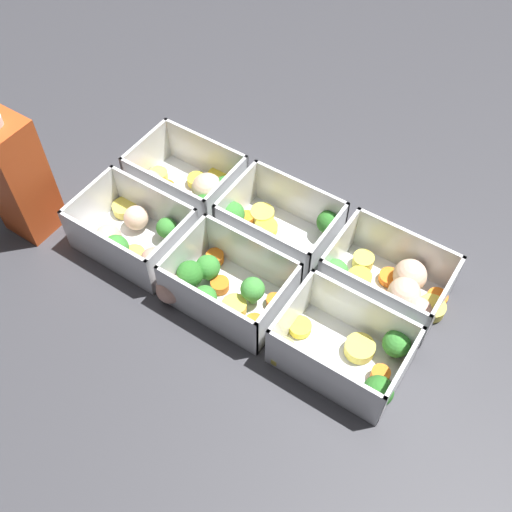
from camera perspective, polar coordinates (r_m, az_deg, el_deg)
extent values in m
plane|color=#38383D|center=(0.85, 0.00, -1.07)|extent=(4.00, 4.00, 0.00)
cube|color=white|center=(0.85, 12.04, -3.21)|extent=(0.16, 0.11, 0.00)
cube|color=white|center=(0.85, 13.98, 0.61)|extent=(0.16, 0.01, 0.07)
cube|color=white|center=(0.79, 10.80, -4.44)|extent=(0.16, 0.01, 0.07)
cube|color=white|center=(0.81, 17.23, -4.19)|extent=(0.01, 0.11, 0.07)
cube|color=white|center=(0.83, 7.80, 0.51)|extent=(0.01, 0.11, 0.07)
cylinder|color=#519448|center=(0.83, 7.39, -2.35)|extent=(0.01, 0.01, 0.01)
sphere|color=#42933D|center=(0.82, 7.54, -1.51)|extent=(0.04, 0.04, 0.04)
cylinder|color=orange|center=(0.85, 12.59, -1.99)|extent=(0.04, 0.04, 0.01)
cylinder|color=orange|center=(0.83, 11.94, -4.16)|extent=(0.04, 0.04, 0.01)
sphere|color=beige|center=(0.82, 13.92, -3.49)|extent=(0.06, 0.06, 0.04)
cylinder|color=#DBC647|center=(0.86, 10.17, -0.45)|extent=(0.04, 0.04, 0.02)
cylinder|color=yellow|center=(0.84, 9.81, -2.17)|extent=(0.05, 0.05, 0.02)
cylinder|color=orange|center=(0.85, 16.86, -3.80)|extent=(0.03, 0.03, 0.01)
sphere|color=beige|center=(0.84, 14.44, -1.81)|extent=(0.05, 0.05, 0.05)
cylinder|color=#DBC647|center=(0.83, 16.32, -4.81)|extent=(0.05, 0.05, 0.02)
sphere|color=#D19E8C|center=(0.81, 15.06, -5.11)|extent=(0.05, 0.05, 0.04)
cube|color=white|center=(0.88, 2.24, 1.75)|extent=(0.16, 0.11, 0.00)
cube|color=white|center=(0.89, 4.13, 5.40)|extent=(0.16, 0.01, 0.07)
cube|color=white|center=(0.83, 0.38, 0.93)|extent=(0.16, 0.01, 0.07)
cube|color=white|center=(0.84, 6.74, 1.04)|extent=(0.01, 0.11, 0.07)
cube|color=white|center=(0.88, -1.87, 5.31)|extent=(0.01, 0.11, 0.07)
cylinder|color=#49883F|center=(0.89, -2.25, 3.10)|extent=(0.01, 0.01, 0.01)
sphere|color=#388433|center=(0.87, -2.29, 4.01)|extent=(0.04, 0.04, 0.04)
cylinder|color=#DBC647|center=(0.90, 0.59, 4.05)|extent=(0.05, 0.05, 0.01)
sphere|color=#D19E8C|center=(0.86, -0.16, 1.70)|extent=(0.05, 0.05, 0.04)
sphere|color=#D19E8C|center=(0.84, 2.74, 0.23)|extent=(0.05, 0.05, 0.04)
cylinder|color=orange|center=(0.90, -0.89, 3.65)|extent=(0.03, 0.03, 0.01)
cylinder|color=yellow|center=(0.89, 1.00, 2.73)|extent=(0.04, 0.04, 0.01)
cylinder|color=#407A37|center=(0.89, 6.78, 2.37)|extent=(0.01, 0.01, 0.01)
sphere|color=#2D7228|center=(0.87, 6.91, 3.23)|extent=(0.03, 0.03, 0.03)
cube|color=white|center=(0.95, -6.50, 6.13)|extent=(0.16, 0.11, 0.00)
cube|color=white|center=(0.95, -4.75, 9.53)|extent=(0.16, 0.01, 0.07)
cube|color=white|center=(0.90, -8.75, 5.61)|extent=(0.16, 0.01, 0.07)
cube|color=white|center=(0.89, -2.82, 5.77)|extent=(0.01, 0.11, 0.07)
cube|color=white|center=(0.97, -10.31, 9.32)|extent=(0.01, 0.11, 0.07)
sphere|color=#D19E8C|center=(0.93, -10.24, 6.61)|extent=(0.06, 0.06, 0.05)
cylinder|color=yellow|center=(0.96, -5.66, 7.18)|extent=(0.04, 0.04, 0.01)
cylinder|color=#407A37|center=(0.91, -4.96, 3.97)|extent=(0.01, 0.01, 0.01)
sphere|color=#2D7228|center=(0.89, -5.04, 4.75)|extent=(0.04, 0.04, 0.04)
cylinder|color=#49883F|center=(0.92, -7.53, 4.69)|extent=(0.01, 0.01, 0.01)
sphere|color=#388433|center=(0.91, -7.66, 5.52)|extent=(0.03, 0.03, 0.03)
cylinder|color=#407A37|center=(0.93, -2.97, 5.86)|extent=(0.01, 0.01, 0.01)
sphere|color=#2D7228|center=(0.92, -3.01, 6.63)|extent=(0.03, 0.03, 0.03)
sphere|color=beige|center=(0.92, -4.67, 6.43)|extent=(0.05, 0.05, 0.05)
cylinder|color=#DBC647|center=(0.97, -9.27, 7.65)|extent=(0.04, 0.04, 0.01)
cylinder|color=orange|center=(0.95, -8.54, 6.44)|extent=(0.03, 0.03, 0.01)
cylinder|color=yellow|center=(0.95, -3.69, 7.50)|extent=(0.04, 0.04, 0.02)
cube|color=white|center=(0.78, 7.99, -9.64)|extent=(0.16, 0.11, 0.00)
cube|color=white|center=(0.78, 10.14, -5.49)|extent=(0.16, 0.01, 0.07)
cube|color=white|center=(0.73, 6.28, -11.46)|extent=(0.16, 0.01, 0.07)
cube|color=white|center=(0.74, 13.51, -11.07)|extent=(0.01, 0.11, 0.07)
cube|color=white|center=(0.77, 3.29, -5.70)|extent=(0.01, 0.11, 0.07)
cylinder|color=yellow|center=(0.79, 4.22, -6.78)|extent=(0.04, 0.04, 0.01)
cylinder|color=orange|center=(0.77, 11.75, -11.01)|extent=(0.03, 0.03, 0.02)
cylinder|color=#49883F|center=(0.79, 13.00, -8.79)|extent=(0.01, 0.01, 0.01)
sphere|color=#388433|center=(0.77, 13.26, -8.11)|extent=(0.04, 0.04, 0.04)
cylinder|color=#DBC647|center=(0.77, 2.45, -9.09)|extent=(0.04, 0.04, 0.01)
cylinder|color=#DBC647|center=(0.78, 9.84, -8.65)|extent=(0.06, 0.06, 0.02)
cylinder|color=#407A37|center=(0.76, 11.31, -13.12)|extent=(0.01, 0.01, 0.01)
sphere|color=#2D7228|center=(0.74, 11.56, -12.48)|extent=(0.04, 0.04, 0.04)
cube|color=white|center=(0.82, -2.42, -3.93)|extent=(0.16, 0.11, 0.00)
cube|color=white|center=(0.82, -0.39, 0.01)|extent=(0.16, 0.01, 0.07)
cube|color=white|center=(0.77, -4.76, -5.21)|extent=(0.16, 0.01, 0.07)
cube|color=white|center=(0.77, 2.15, -5.09)|extent=(0.01, 0.11, 0.07)
cube|color=white|center=(0.82, -6.84, -0.11)|extent=(0.01, 0.11, 0.07)
cylinder|color=orange|center=(0.85, -3.93, -0.13)|extent=(0.03, 0.03, 0.01)
cylinder|color=#49883F|center=(0.84, -4.54, -1.81)|extent=(0.01, 0.01, 0.01)
sphere|color=#388433|center=(0.82, -4.62, -1.06)|extent=(0.03, 0.03, 0.03)
cylinder|color=#519448|center=(0.81, -0.32, -3.97)|extent=(0.01, 0.01, 0.02)
sphere|color=#42933D|center=(0.79, -0.33, -3.17)|extent=(0.03, 0.03, 0.03)
cylinder|color=#49883F|center=(0.81, -4.81, -4.63)|extent=(0.01, 0.01, 0.01)
sphere|color=#388433|center=(0.79, -4.90, -3.94)|extent=(0.03, 0.03, 0.03)
cylinder|color=#407A37|center=(0.83, -6.19, -2.54)|extent=(0.01, 0.01, 0.01)
sphere|color=#2D7228|center=(0.81, -6.31, -1.70)|extent=(0.04, 0.04, 0.04)
cylinder|color=orange|center=(0.81, 1.73, -4.31)|extent=(0.03, 0.03, 0.01)
cylinder|color=orange|center=(0.79, -0.15, -6.39)|extent=(0.03, 0.03, 0.01)
cylinder|color=#DBC647|center=(0.80, -2.09, -4.87)|extent=(0.04, 0.04, 0.02)
sphere|color=#D19E8C|center=(0.81, -8.14, -3.13)|extent=(0.06, 0.06, 0.04)
cylinder|color=orange|center=(0.82, -3.46, -2.78)|extent=(0.03, 0.03, 0.01)
cube|color=white|center=(0.89, -11.37, 1.16)|extent=(0.16, 0.11, 0.00)
cube|color=white|center=(0.89, -9.55, 4.81)|extent=(0.16, 0.01, 0.07)
cube|color=white|center=(0.85, -14.04, 0.31)|extent=(0.16, 0.01, 0.07)
cube|color=white|center=(0.83, -7.81, 0.43)|extent=(0.01, 0.11, 0.07)
cube|color=white|center=(0.91, -15.34, 4.60)|extent=(0.01, 0.11, 0.07)
sphere|color=tan|center=(0.85, -9.76, -0.35)|extent=(0.04, 0.04, 0.04)
sphere|color=beige|center=(0.90, -11.35, 3.59)|extent=(0.05, 0.05, 0.04)
sphere|color=#D19E8C|center=(0.88, -13.90, 1.71)|extent=(0.05, 0.05, 0.04)
cylinder|color=#DBC647|center=(0.93, -12.38, 4.49)|extent=(0.04, 0.04, 0.01)
cylinder|color=#49883F|center=(0.89, -8.39, 1.99)|extent=(0.01, 0.01, 0.01)
sphere|color=#388433|center=(0.87, -8.52, 2.68)|extent=(0.03, 0.03, 0.03)
cylinder|color=#DBC647|center=(0.87, -11.53, 0.05)|extent=(0.04, 0.04, 0.01)
cylinder|color=#49883F|center=(0.88, -12.97, 0.01)|extent=(0.01, 0.01, 0.01)
sphere|color=#388433|center=(0.86, -13.20, 0.78)|extent=(0.04, 0.04, 0.04)
cube|color=#D14C1E|center=(0.90, -21.71, 6.88)|extent=(0.07, 0.07, 0.19)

